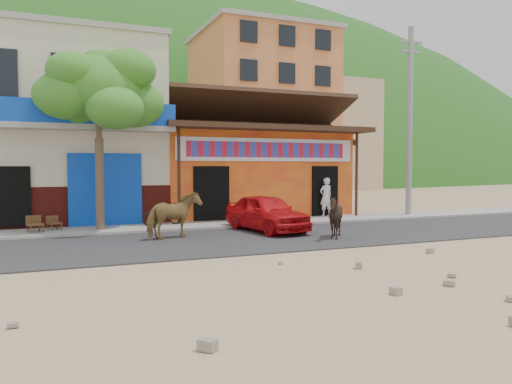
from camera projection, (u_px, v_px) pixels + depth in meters
The scene contains 17 objects.
ground at pixel (309, 251), 12.87m from camera, with size 120.00×120.00×0.00m, color #9E825B.
road at pixel (269, 238), 15.17m from camera, with size 60.00×5.00×0.04m, color #28282B.
sidewalk at pixel (230, 224), 18.39m from camera, with size 60.00×2.00×0.12m, color gray.
dance_club at pixel (241, 175), 22.76m from camera, with size 8.00×6.00×3.60m, color orange.
cafe_building at pixel (65, 133), 19.76m from camera, with size 7.00×6.00×7.00m, color beige.
apartment_front at pixel (261, 116), 38.14m from camera, with size 9.00×9.00×12.00m, color #CC723F.
apartment_rear at pixel (323, 136), 47.20m from camera, with size 8.00×8.00×10.00m, color tan.
hillside at pixel (89, 102), 76.68m from camera, with size 100.00×40.00×24.00m, color #194C14.
tree at pixel (99, 138), 16.27m from camera, with size 3.00×3.00×6.00m, color #2D721E, non-canonical shape.
utility_pole at pixel (410, 121), 21.35m from camera, with size 0.24×0.24×8.00m, color gray.
cow_tan at pixel (174, 215), 14.84m from camera, with size 0.75×1.65×1.39m, color olive.
cow_dark at pixel (335, 217), 14.91m from camera, with size 1.05×1.18×1.30m, color black.
red_car at pixel (266, 213), 16.59m from camera, with size 1.46×3.62×1.23m, color red.
scooter at pixel (163, 214), 17.55m from camera, with size 0.52×1.50×0.79m, color black.
pedestrian at pixel (326, 197), 20.73m from camera, with size 0.59×0.38×1.61m, color white.
cafe_chair_left at pixel (54, 217), 16.34m from camera, with size 0.40×0.40×0.85m, color #462C17, non-canonical shape.
cafe_chair_right at pixel (35, 217), 15.68m from camera, with size 0.46×0.46×0.98m, color #4F2A1A, non-canonical shape.
Camera 1 is at (-6.21, -11.25, 2.21)m, focal length 35.00 mm.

